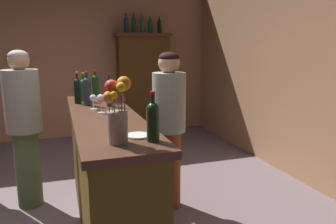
% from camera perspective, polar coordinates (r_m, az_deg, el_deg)
% --- Properties ---
extents(wall_back, '(5.68, 0.12, 2.73)m').
position_cam_1_polar(wall_back, '(5.96, -19.90, 8.61)').
color(wall_back, tan).
rests_on(wall_back, ground).
extents(wall_right, '(0.12, 6.28, 2.73)m').
position_cam_1_polar(wall_right, '(3.93, 25.71, 7.04)').
color(wall_right, '#B07D58').
rests_on(wall_right, ground).
extents(bar_counter, '(0.52, 2.21, 1.04)m').
position_cam_1_polar(bar_counter, '(2.88, -10.71, -10.46)').
color(bar_counter, brown).
rests_on(bar_counter, ground).
extents(display_cabinet, '(0.98, 0.37, 1.81)m').
position_cam_1_polar(display_cabinet, '(5.89, -4.35, 5.12)').
color(display_cabinet, '#462D10').
rests_on(display_cabinet, ground).
extents(wine_bottle_pinot, '(0.08, 0.08, 0.30)m').
position_cam_1_polar(wine_bottle_pinot, '(3.57, -12.58, 4.58)').
color(wine_bottle_pinot, '#113419').
rests_on(wine_bottle_pinot, bar_counter).
extents(wine_bottle_rose, '(0.06, 0.06, 0.31)m').
position_cam_1_polar(wine_bottle_rose, '(3.28, -15.60, 3.79)').
color(wine_bottle_rose, black).
rests_on(wine_bottle_rose, bar_counter).
extents(wine_bottle_malbec, '(0.06, 0.06, 0.30)m').
position_cam_1_polar(wine_bottle_malbec, '(3.06, -10.21, 3.41)').
color(wine_bottle_malbec, '#222F38').
rests_on(wine_bottle_malbec, bar_counter).
extents(wine_bottle_riesling, '(0.08, 0.08, 0.30)m').
position_cam_1_polar(wine_bottle_riesling, '(1.90, -2.66, -1.35)').
color(wine_bottle_riesling, '#1D321C').
rests_on(wine_bottle_riesling, bar_counter).
extents(wine_bottle_merlot, '(0.08, 0.08, 0.32)m').
position_cam_1_polar(wine_bottle_merlot, '(3.15, -13.99, 3.74)').
color(wine_bottle_merlot, '#232E3A').
rests_on(wine_bottle_merlot, bar_counter).
extents(wine_bottle_syrah, '(0.07, 0.07, 0.29)m').
position_cam_1_polar(wine_bottle_syrah, '(3.41, -14.57, 3.94)').
color(wine_bottle_syrah, '#2A4827').
rests_on(wine_bottle_syrah, bar_counter).
extents(wine_glass_front, '(0.07, 0.07, 0.16)m').
position_cam_1_polar(wine_glass_front, '(2.77, -11.70, 2.21)').
color(wine_glass_front, white).
rests_on(wine_glass_front, bar_counter).
extents(wine_glass_mid, '(0.06, 0.06, 0.13)m').
position_cam_1_polar(wine_glass_mid, '(2.95, -12.98, 2.30)').
color(wine_glass_mid, white).
rests_on(wine_glass_mid, bar_counter).
extents(flower_arrangement, '(0.16, 0.13, 0.39)m').
position_cam_1_polar(flower_arrangement, '(1.87, -8.87, 0.17)').
color(flower_arrangement, tan).
rests_on(flower_arrangement, bar_counter).
extents(cheese_plate, '(0.15, 0.15, 0.01)m').
position_cam_1_polar(cheese_plate, '(2.03, -5.25, -4.14)').
color(cheese_plate, white).
rests_on(cheese_plate, bar_counter).
extents(display_bottle_left, '(0.08, 0.08, 0.33)m').
position_cam_1_polar(display_bottle_left, '(5.80, -7.36, 15.04)').
color(display_bottle_left, '#222739').
rests_on(display_bottle_left, display_cabinet).
extents(display_bottle_midleft, '(0.07, 0.07, 0.34)m').
position_cam_1_polar(display_bottle_midleft, '(5.83, -6.02, 15.12)').
color(display_bottle_midleft, '#13371C').
rests_on(display_bottle_midleft, display_cabinet).
extents(display_bottle_center, '(0.07, 0.07, 0.32)m').
position_cam_1_polar(display_bottle_center, '(5.87, -4.51, 15.08)').
color(display_bottle_center, '#2E5333').
rests_on(display_bottle_center, display_cabinet).
extents(display_bottle_midright, '(0.07, 0.07, 0.29)m').
position_cam_1_polar(display_bottle_midright, '(5.90, -3.16, 14.90)').
color(display_bottle_midright, '#1A3D1D').
rests_on(display_bottle_midright, display_cabinet).
extents(display_bottle_right, '(0.07, 0.07, 0.31)m').
position_cam_1_polar(display_bottle_right, '(5.95, -1.52, 14.88)').
color(display_bottle_right, black).
rests_on(display_bottle_right, display_cabinet).
extents(patron_in_grey, '(0.33, 0.33, 1.56)m').
position_cam_1_polar(patron_in_grey, '(3.46, -23.90, -1.77)').
color(patron_in_grey, '#516D48').
rests_on(patron_in_grey, ground).
extents(bartender, '(0.32, 0.32, 1.54)m').
position_cam_1_polar(bartender, '(3.14, 0.18, -2.00)').
color(bartender, brown).
rests_on(bartender, ground).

